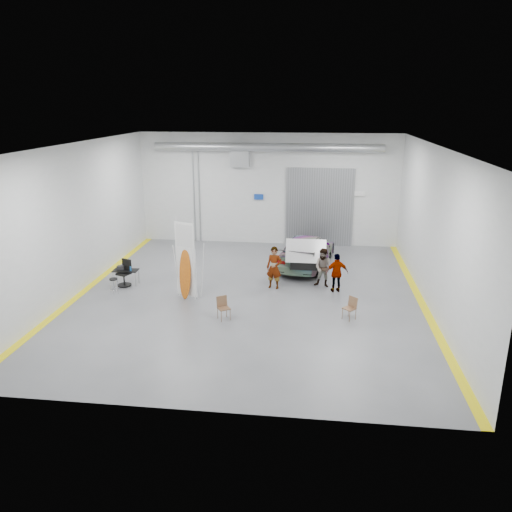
# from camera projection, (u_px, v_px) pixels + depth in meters

# --- Properties ---
(ground) EXTENTS (16.00, 16.00, 0.00)m
(ground) POSITION_uv_depth(u_px,v_px,m) (248.00, 296.00, 20.26)
(ground) COLOR #5A5B61
(ground) RESTS_ON ground
(room_shell) EXTENTS (14.02, 16.18, 6.01)m
(room_shell) POSITION_uv_depth(u_px,v_px,m) (261.00, 187.00, 21.13)
(room_shell) COLOR silver
(room_shell) RESTS_ON ground
(sedan_car) EXTENTS (3.02, 5.39, 1.47)m
(sedan_car) POSITION_uv_depth(u_px,v_px,m) (306.00, 251.00, 23.81)
(sedan_car) COLOR white
(sedan_car) RESTS_ON ground
(person_a) EXTENTS (0.74, 0.57, 1.80)m
(person_a) POSITION_uv_depth(u_px,v_px,m) (274.00, 268.00, 20.84)
(person_a) COLOR olive
(person_a) RESTS_ON ground
(person_b) EXTENTS (0.96, 0.82, 1.68)m
(person_b) POSITION_uv_depth(u_px,v_px,m) (324.00, 268.00, 21.00)
(person_b) COLOR slate
(person_b) RESTS_ON ground
(person_c) EXTENTS (1.02, 0.61, 1.64)m
(person_c) POSITION_uv_depth(u_px,v_px,m) (337.00, 273.00, 20.45)
(person_c) COLOR olive
(person_c) RESTS_ON ground
(surfboard_display) EXTENTS (0.88, 0.50, 3.30)m
(surfboard_display) POSITION_uv_depth(u_px,v_px,m) (188.00, 267.00, 19.57)
(surfboard_display) COLOR white
(surfboard_display) RESTS_ON ground
(folding_chair_near) EXTENTS (0.55, 0.60, 0.84)m
(folding_chair_near) POSITION_uv_depth(u_px,v_px,m) (224.00, 312.00, 17.98)
(folding_chair_near) COLOR brown
(folding_chair_near) RESTS_ON ground
(folding_chair_far) EXTENTS (0.54, 0.61, 0.82)m
(folding_chair_far) POSITION_uv_depth(u_px,v_px,m) (349.00, 313.00, 17.99)
(folding_chair_far) COLOR brown
(folding_chair_far) RESTS_ON ground
(shop_stool) EXTENTS (0.35, 0.35, 0.68)m
(shop_stool) POSITION_uv_depth(u_px,v_px,m) (114.00, 286.00, 20.32)
(shop_stool) COLOR black
(shop_stool) RESTS_ON ground
(work_table) EXTENTS (1.08, 0.57, 0.86)m
(work_table) POSITION_uv_depth(u_px,v_px,m) (124.00, 270.00, 21.29)
(work_table) COLOR gray
(work_table) RESTS_ON ground
(office_chair) EXTENTS (0.64, 0.67, 1.12)m
(office_chair) POSITION_uv_depth(u_px,v_px,m) (124.00, 274.00, 21.26)
(office_chair) COLOR black
(office_chair) RESTS_ON ground
(trunk_lid) EXTENTS (1.72, 1.04, 0.04)m
(trunk_lid) POSITION_uv_depth(u_px,v_px,m) (306.00, 249.00, 21.42)
(trunk_lid) COLOR silver
(trunk_lid) RESTS_ON sedan_car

